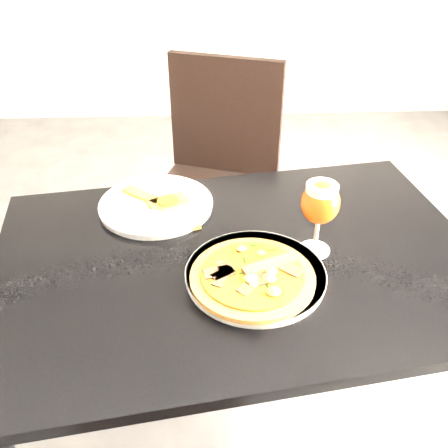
{
  "coord_description": "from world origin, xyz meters",
  "views": [
    {
      "loc": [
        0.16,
        -0.67,
        1.52
      ],
      "look_at": [
        0.21,
        0.32,
        0.83
      ],
      "focal_mm": 40.0,
      "sensor_mm": 36.0,
      "label": 1
    }
  ],
  "objects_px": {
    "dining_table": "(238,283)",
    "beer_glass": "(320,203)",
    "pizza": "(253,276)",
    "chair_far": "(216,182)"
  },
  "relations": [
    {
      "from": "pizza",
      "to": "beer_glass",
      "type": "xyz_separation_m",
      "value": [
        0.17,
        0.12,
        0.11
      ]
    },
    {
      "from": "beer_glass",
      "to": "chair_far",
      "type": "bearing_deg",
      "value": 107.96
    },
    {
      "from": "dining_table",
      "to": "chair_far",
      "type": "relative_size",
      "value": 1.31
    },
    {
      "from": "dining_table",
      "to": "beer_glass",
      "type": "height_order",
      "value": "beer_glass"
    },
    {
      "from": "dining_table",
      "to": "chair_far",
      "type": "bearing_deg",
      "value": 84.65
    },
    {
      "from": "pizza",
      "to": "dining_table",
      "type": "bearing_deg",
      "value": 102.45
    },
    {
      "from": "beer_glass",
      "to": "pizza",
      "type": "bearing_deg",
      "value": -144.23
    },
    {
      "from": "dining_table",
      "to": "beer_glass",
      "type": "xyz_separation_m",
      "value": [
        0.19,
        0.01,
        0.23
      ]
    },
    {
      "from": "chair_far",
      "to": "pizza",
      "type": "bearing_deg",
      "value": -66.63
    },
    {
      "from": "pizza",
      "to": "chair_far",
      "type": "bearing_deg",
      "value": 94.22
    }
  ]
}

